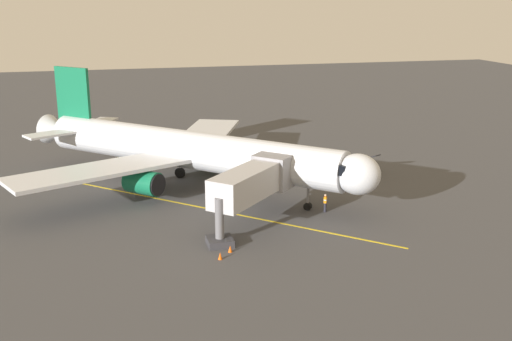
% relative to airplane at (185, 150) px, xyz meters
% --- Properties ---
extents(ground_plane, '(220.00, 220.00, 0.00)m').
position_rel_airplane_xyz_m(ground_plane, '(0.87, -2.22, -4.00)').
color(ground_plane, '#424244').
extents(apron_lead_in_line, '(28.93, 27.97, 0.01)m').
position_rel_airplane_xyz_m(apron_lead_in_line, '(-0.20, 6.20, -4.00)').
color(apron_lead_in_line, yellow).
rests_on(apron_lead_in_line, ground).
extents(airplane, '(33.23, 32.93, 11.50)m').
position_rel_airplane_xyz_m(airplane, '(0.00, 0.00, 0.00)').
color(airplane, silver).
rests_on(airplane, ground).
extents(jet_bridge, '(9.38, 9.59, 5.40)m').
position_rel_airplane_xyz_m(jet_bridge, '(-4.38, 11.70, -0.24)').
color(jet_bridge, '#B7B7BC').
rests_on(jet_bridge, ground).
extents(ground_crew_marshaller, '(0.42, 0.47, 1.71)m').
position_rel_airplane_xyz_m(ground_crew_marshaller, '(-11.25, 10.50, -3.12)').
color(ground_crew_marshaller, '#23232D').
rests_on(ground_crew_marshaller, ground).
extents(ground_crew_wing_walker, '(0.42, 0.29, 1.71)m').
position_rel_airplane_xyz_m(ground_crew_wing_walker, '(-4.24, 5.99, -3.12)').
color(ground_crew_wing_walker, '#23232D').
rests_on(ground_crew_wing_walker, ground).
extents(tug_near_nose, '(2.39, 2.73, 1.50)m').
position_rel_airplane_xyz_m(tug_near_nose, '(5.32, -12.17, -3.30)').
color(tug_near_nose, yellow).
rests_on(tug_near_nose, ground).
extents(belt_loader_portside, '(3.11, 4.63, 2.32)m').
position_rel_airplane_xyz_m(belt_loader_portside, '(-19.63, -2.12, -3.29)').
color(belt_loader_portside, yellow).
rests_on(belt_loader_portside, ground).
extents(safety_cone_nose_left, '(0.32, 0.32, 0.55)m').
position_rel_airplane_xyz_m(safety_cone_nose_left, '(-17.35, -1.76, -3.73)').
color(safety_cone_nose_left, '#F2590F').
rests_on(safety_cone_nose_left, ground).
extents(safety_cone_nose_right, '(0.32, 0.32, 0.55)m').
position_rel_airplane_xyz_m(safety_cone_nose_right, '(0.04, 18.45, -3.73)').
color(safety_cone_nose_right, '#F2590F').
rests_on(safety_cone_nose_right, ground).
extents(safety_cone_wing_port, '(0.32, 0.32, 0.55)m').
position_rel_airplane_xyz_m(safety_cone_wing_port, '(-0.97, 17.30, -3.73)').
color(safety_cone_wing_port, '#F2590F').
rests_on(safety_cone_wing_port, ground).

